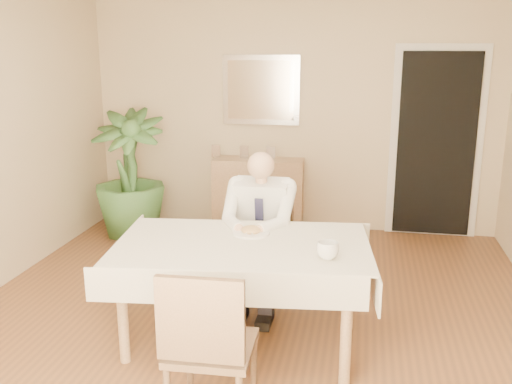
% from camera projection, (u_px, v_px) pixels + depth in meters
% --- Properties ---
extents(room, '(5.00, 5.02, 2.60)m').
position_uv_depth(room, '(247.00, 156.00, 3.93)').
color(room, brown).
rests_on(room, ground).
extents(window, '(1.34, 0.04, 1.44)m').
position_uv_depth(window, '(62.00, 273.00, 1.55)').
color(window, silver).
rests_on(window, room).
extents(doorway, '(0.96, 0.07, 2.10)m').
position_uv_depth(doorway, '(436.00, 145.00, 6.07)').
color(doorway, silver).
rests_on(doorway, ground).
extents(mirror, '(0.86, 0.04, 0.76)m').
position_uv_depth(mirror, '(261.00, 90.00, 6.28)').
color(mirror, silver).
rests_on(mirror, room).
extents(dining_table, '(1.82, 1.20, 0.75)m').
position_uv_depth(dining_table, '(242.00, 255.00, 3.85)').
color(dining_table, tan).
rests_on(dining_table, ground).
extents(chair_far, '(0.47, 0.47, 0.95)m').
position_uv_depth(chair_far, '(265.00, 232.00, 4.72)').
color(chair_far, '#47321F').
rests_on(chair_far, ground).
extents(chair_near, '(0.46, 0.46, 0.95)m').
position_uv_depth(chair_near, '(207.00, 343.00, 2.97)').
color(chair_near, '#47321F').
rests_on(chair_near, ground).
extents(seated_man, '(0.48, 0.72, 1.24)m').
position_uv_depth(seated_man, '(258.00, 225.00, 4.40)').
color(seated_man, white).
rests_on(seated_man, ground).
extents(plate, '(0.26, 0.26, 0.02)m').
position_uv_depth(plate, '(251.00, 233.00, 4.00)').
color(plate, white).
rests_on(plate, dining_table).
extents(food, '(0.14, 0.14, 0.06)m').
position_uv_depth(food, '(251.00, 230.00, 4.00)').
color(food, olive).
rests_on(food, dining_table).
extents(knife, '(0.01, 0.13, 0.01)m').
position_uv_depth(knife, '(255.00, 234.00, 3.93)').
color(knife, silver).
rests_on(knife, dining_table).
extents(fork, '(0.01, 0.13, 0.01)m').
position_uv_depth(fork, '(244.00, 233.00, 3.95)').
color(fork, silver).
rests_on(fork, dining_table).
extents(coffee_mug, '(0.18, 0.18, 0.11)m').
position_uv_depth(coffee_mug, '(328.00, 250.00, 3.54)').
color(coffee_mug, white).
rests_on(coffee_mug, dining_table).
extents(sideboard, '(1.02, 0.38, 0.80)m').
position_uv_depth(sideboard, '(258.00, 194.00, 6.43)').
color(sideboard, tan).
rests_on(sideboard, ground).
extents(photo_frame_left, '(0.10, 0.02, 0.14)m').
position_uv_depth(photo_frame_left, '(216.00, 151.00, 6.42)').
color(photo_frame_left, silver).
rests_on(photo_frame_left, sideboard).
extents(photo_frame_center, '(0.10, 0.02, 0.14)m').
position_uv_depth(photo_frame_center, '(244.00, 152.00, 6.34)').
color(photo_frame_center, silver).
rests_on(photo_frame_center, sideboard).
extents(photo_frame_right, '(0.10, 0.02, 0.14)m').
position_uv_depth(photo_frame_right, '(271.00, 153.00, 6.32)').
color(photo_frame_right, silver).
rests_on(photo_frame_right, sideboard).
extents(potted_palm, '(0.88, 0.88, 1.37)m').
position_uv_depth(potted_palm, '(129.00, 174.00, 6.15)').
color(potted_palm, '#335C29').
rests_on(potted_palm, ground).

